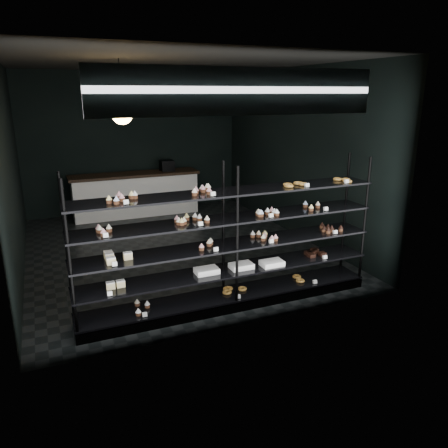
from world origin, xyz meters
name	(u,v)px	position (x,y,z in m)	size (l,w,h in m)	color
room	(170,161)	(0.00, 0.00, 1.60)	(5.01, 6.01, 3.20)	black
display_shelf	(228,261)	(0.04, -2.45, 0.63)	(4.00, 0.50, 1.91)	black
signage	(243,91)	(0.00, -2.93, 2.75)	(3.30, 0.05, 0.50)	#0D1141
pendant_lamp	(122,114)	(-0.95, -1.01, 2.45)	(0.29, 0.29, 0.88)	black
service_counter	(136,194)	(-0.12, 2.50, 0.50)	(2.90, 0.65, 1.23)	white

